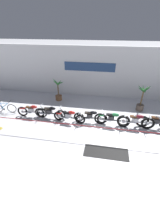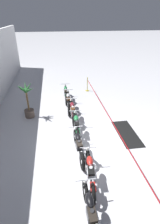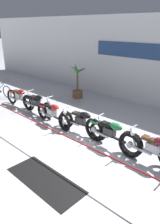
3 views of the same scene
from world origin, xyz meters
name	(u,v)px [view 3 (image 3 of 3)]	position (x,y,z in m)	size (l,w,h in m)	color
ground_plane	(83,147)	(0.00, 0.00, 0.00)	(120.00, 120.00, 0.00)	silver
back_wall	(160,63)	(-0.01, 5.12, 2.10)	(28.00, 0.29, 4.20)	white
motorcycle_red_0	(20,97)	(-4.74, 0.69, 0.48)	(2.15, 0.62, 0.95)	black
motorcycle_black_1	(37,104)	(-3.46, 0.75, 0.46)	(2.22, 0.62, 0.92)	black
motorcycle_red_2	(53,114)	(-2.05, 0.47, 0.45)	(2.18, 0.62, 0.92)	black
motorcycle_black_3	(82,122)	(-0.68, 0.66, 0.45)	(2.22, 0.62, 0.92)	black
motorcycle_green_4	(111,134)	(0.69, 0.56, 0.49)	(2.25, 0.62, 0.98)	black
motorcycle_maroon_5	(154,151)	(2.13, 0.58, 0.49)	(2.27, 0.62, 0.98)	black
bicycle	(1,90)	(-6.99, 0.90, 0.37)	(1.69, 0.48, 0.94)	black
potted_palm_left_of_row	(78,85)	(-3.74, 3.65, 0.73)	(1.12, 0.99, 1.89)	brown
stanchion_far_left	(29,122)	(-1.50, -1.00, 0.75)	(12.16, 0.28, 1.05)	gold
floor_banner	(45,180)	(0.42, -1.90, 0.00)	(2.25, 0.90, 0.01)	black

